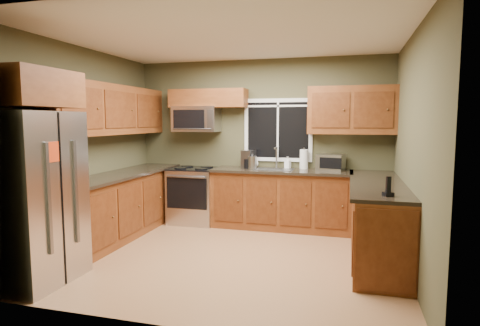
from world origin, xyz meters
The scene contains 29 objects.
floor centered at (0.00, 0.00, 0.00)m, with size 4.20×4.20×0.00m, color #996943.
ceiling centered at (0.00, 0.00, 2.70)m, with size 4.20×4.20×0.00m, color white.
back_wall centered at (0.00, 1.80, 1.35)m, with size 4.20×4.20×0.00m, color #45432A.
front_wall centered at (0.00, -1.80, 1.35)m, with size 4.20×4.20×0.00m, color #45432A.
left_wall centered at (-2.10, 0.00, 1.35)m, with size 3.60×3.60×0.00m, color #45432A.
right_wall centered at (2.10, 0.00, 1.35)m, with size 3.60×3.60×0.00m, color #45432A.
window centered at (0.30, 1.78, 1.55)m, with size 1.12×0.03×1.02m.
base_cabinets_left centered at (-1.80, 0.48, 0.45)m, with size 0.60×2.65×0.90m, color brown.
countertop_left centered at (-1.78, 0.48, 0.92)m, with size 0.65×2.65×0.04m, color black.
base_cabinets_back centered at (0.42, 1.50, 0.45)m, with size 2.17×0.60×0.90m, color brown.
countertop_back centered at (0.42, 1.48, 0.92)m, with size 2.17×0.65×0.04m, color black.
base_cabinets_peninsula centered at (1.80, 0.54, 0.45)m, with size 0.60×2.52×0.90m.
countertop_peninsula centered at (1.78, 0.55, 0.92)m, with size 0.65×2.50×0.04m, color black.
upper_cabinets_left centered at (-1.94, 0.48, 1.86)m, with size 0.33×2.65×0.72m, color brown.
upper_cabinets_back_left centered at (-0.85, 1.64, 2.07)m, with size 1.30×0.33×0.30m, color brown.
upper_cabinets_back_right centered at (1.45, 1.64, 1.86)m, with size 1.30×0.33×0.72m, color brown.
upper_cabinet_over_fridge centered at (-1.74, -1.30, 2.03)m, with size 0.72×0.90×0.38m, color brown.
refrigerator centered at (-1.74, -1.30, 0.90)m, with size 0.74×0.90×1.80m.
range centered at (-1.05, 1.47, 0.47)m, with size 0.76×0.69×0.94m.
microwave centered at (-1.05, 1.61, 1.73)m, with size 0.76×0.41×0.42m.
sink centered at (0.30, 1.49, 0.95)m, with size 0.60×0.42×0.36m.
toaster_oven centered at (1.16, 1.61, 1.06)m, with size 0.46×0.39×0.25m.
coffee_maker centered at (-0.14, 1.56, 1.07)m, with size 0.22×0.27×0.29m.
kettle centered at (-0.05, 1.46, 1.05)m, with size 0.18×0.18×0.25m.
paper_towel_roll centered at (0.74, 1.68, 1.09)m, with size 0.15×0.15×0.34m.
soap_bottle_a centered at (-0.15, 1.70, 1.08)m, with size 0.11×0.11×0.28m, color red.
soap_bottle_b centered at (0.48, 1.70, 1.03)m, with size 0.08×0.09×0.19m, color white.
soap_bottle_c centered at (-0.07, 1.70, 1.03)m, with size 0.14×0.14×0.18m, color white.
cordless_phone centered at (1.82, -0.42, 1.00)m, with size 0.12×0.12×0.20m.
Camera 1 is at (1.43, -4.70, 1.71)m, focal length 30.00 mm.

